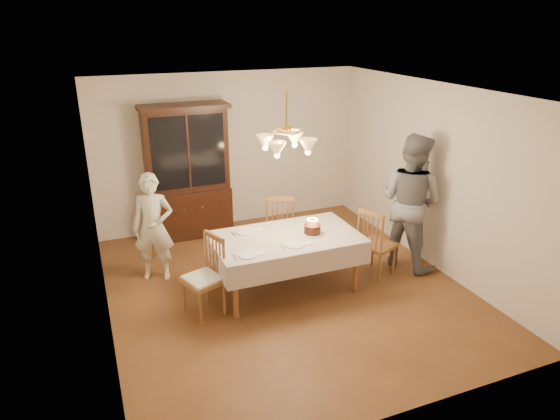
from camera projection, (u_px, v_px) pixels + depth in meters
name	position (u px, v px, depth m)	size (l,w,h in m)	color
ground	(286.00, 288.00, 6.71)	(5.00, 5.00, 0.00)	brown
room_shell	(286.00, 175.00, 6.14)	(5.00, 5.00, 5.00)	white
dining_table	(286.00, 242.00, 6.46)	(1.90, 1.10, 0.76)	brown
china_hutch	(188.00, 174.00, 8.01)	(1.38, 0.54, 2.16)	black
chair_far_side	(279.00, 228.00, 7.50)	(0.55, 0.53, 1.00)	brown
chair_left_end	(204.00, 280.00, 5.98)	(0.54, 0.55, 1.00)	brown
chair_right_end	(376.00, 246.00, 6.90)	(0.56, 0.57, 1.00)	brown
elderly_woman	(153.00, 227.00, 6.72)	(0.55, 0.36, 1.50)	beige
adult_in_grey	(410.00, 201.00, 7.02)	(0.95, 0.74, 1.95)	slate
birthday_cake	(312.00, 230.00, 6.48)	(0.30, 0.30, 0.21)	white
place_setting_near_left	(249.00, 255.00, 5.91)	(0.38, 0.23, 0.02)	white
place_setting_near_right	(296.00, 245.00, 6.18)	(0.40, 0.25, 0.02)	white
place_setting_far_left	(247.00, 231.00, 6.57)	(0.41, 0.27, 0.02)	white
chandelier	(286.00, 144.00, 6.00)	(0.62, 0.62, 0.73)	#BF8C3F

